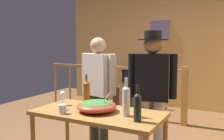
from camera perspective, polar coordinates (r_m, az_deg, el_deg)
name	(u,v)px	position (r m, az deg, el deg)	size (l,w,h in m)	color
back_wall	(177,46)	(5.81, 14.52, 5.19)	(5.44, 0.10, 2.76)	tan
framed_picture	(160,30)	(5.86, 10.75, 8.80)	(0.44, 0.03, 0.46)	slate
stair_railing	(131,85)	(4.90, 4.31, -3.52)	(3.01, 0.10, 1.05)	#9E6B33
tv_console	(134,97)	(5.88, 5.03, -6.03)	(0.90, 0.40, 0.44)	#38281E
flat_screen_tv	(134,75)	(5.77, 4.95, -1.23)	(0.67, 0.12, 0.48)	black
serving_table	(98,119)	(2.68, -3.20, -11.03)	(1.36, 0.67, 0.74)	#9E6B33
salad_bowl	(97,105)	(2.65, -3.52, -8.03)	(0.42, 0.42, 0.21)	#CC3D2D
wine_glass	(63,95)	(2.96, -11.10, -5.62)	(0.07, 0.07, 0.16)	silver
wine_bottle_clear	(126,100)	(2.47, 3.22, -6.80)	(0.08, 0.08, 0.38)	silver
wine_bottle_amber	(87,92)	(2.92, -5.79, -5.00)	(0.08, 0.08, 0.36)	brown
wine_bottle_dark	(138,106)	(2.31, 5.81, -8.20)	(0.07, 0.07, 0.34)	black
mug_white	(63,109)	(2.62, -11.16, -8.69)	(0.12, 0.08, 0.09)	white
person_standing_left	(98,85)	(3.34, -3.11, -3.47)	(0.57, 0.31, 1.53)	#2D3323
person_standing_right	(152,86)	(3.02, 9.05, -3.69)	(0.56, 0.36, 1.59)	beige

